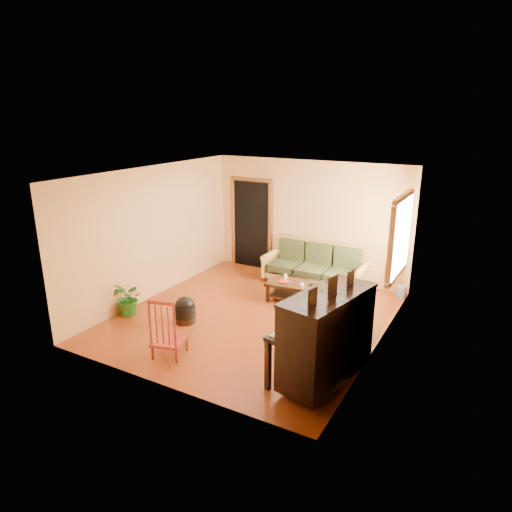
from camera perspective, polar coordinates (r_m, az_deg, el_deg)
The scene contains 16 objects.
floor at distance 8.40m, azimuth -0.34°, elevation -7.59°, with size 5.00×5.00×0.00m, color #64250D.
doorway at distance 10.78m, azimuth -0.56°, elevation 3.93°, with size 1.08×0.16×2.05m, color black.
window at distance 8.32m, azimuth 17.60°, elevation 2.32°, with size 0.12×1.36×1.46m, color white.
sofa at distance 9.76m, azimuth 7.22°, elevation -1.13°, with size 2.15×0.90×0.92m, color #A17C3B.
coffee_table at distance 9.00m, azimuth 4.86°, elevation -4.50°, with size 1.07×0.58×0.39m, color black.
armchair at distance 7.57m, azimuth 11.55°, elevation -7.40°, with size 0.80×0.84×0.84m, color #A17C3B.
piano at distance 6.29m, azimuth 8.81°, elevation -10.23°, with size 0.88×1.50×1.32m, color black.
footstool at distance 8.21m, azimuth -8.86°, elevation -7.04°, with size 0.38×0.38×0.36m, color black.
red_chair at distance 7.08m, azimuth -10.88°, elevation -8.61°, with size 0.45×0.50×0.97m, color maroon.
leaning_frame at distance 9.82m, azimuth 14.42°, elevation -2.46°, with size 0.45×0.10×0.60m, color #B4813C.
ceramic_crock at distance 9.61m, azimuth 17.65°, elevation -4.28°, with size 0.20×0.20×0.25m, color #325397.
potted_plant at distance 8.67m, azimuth -15.64°, elevation -5.13°, with size 0.58×0.50×0.64m, color #1E5B1A.
book at distance 8.98m, azimuth 2.93°, elevation -3.12°, with size 0.16×0.22×0.02m, color #A41A15.
candle at distance 9.07m, azimuth 3.70°, elevation -2.60°, with size 0.07×0.07×0.11m, color white.
glass_jar at distance 8.76m, azimuth 5.76°, elevation -3.60°, with size 0.08×0.08×0.06m, color white.
remote at distance 8.80m, azimuth 7.09°, elevation -3.69°, with size 0.16×0.04×0.02m, color black.
Camera 1 is at (3.75, -6.61, 3.58)m, focal length 32.00 mm.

